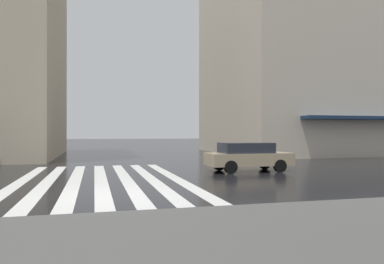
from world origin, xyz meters
TOP-DOWN VIEW (x-y plane):
  - ground_plane at (0.00, 0.00)m, footprint 220.00×220.00m
  - zebra_crossing at (4.00, -0.06)m, footprint 13.00×6.50m
  - haussmann_block_corner at (20.54, -21.26)m, footprint 17.29×20.21m
  - car_champagne at (5.50, -7.08)m, footprint 1.85×4.10m

SIDE VIEW (x-z plane):
  - ground_plane at x=0.00m, z-range 0.00..0.00m
  - zebra_crossing at x=4.00m, z-range 0.00..0.01m
  - car_champagne at x=5.50m, z-range 0.05..1.46m
  - haussmann_block_corner at x=20.54m, z-range -0.27..25.54m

